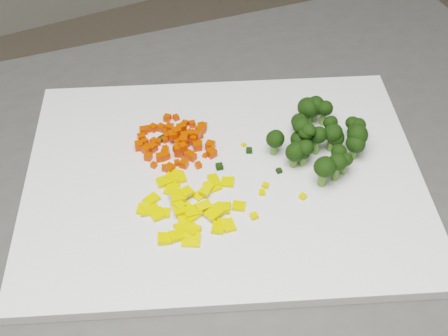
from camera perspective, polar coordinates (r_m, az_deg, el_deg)
name	(u,v)px	position (r m, az deg, el deg)	size (l,w,h in m)	color
counter_block	(236,336)	(1.19, 1.12, -15.13)	(0.98, 0.69, 0.90)	#484846
cutting_board	(224,177)	(0.80, 0.00, -0.86)	(0.50, 0.39, 0.01)	white
carrot_pile	(179,135)	(0.82, -4.16, 3.05)	(0.11, 0.11, 0.03)	red
pepper_pile	(195,203)	(0.75, -2.70, -3.18)	(0.13, 0.13, 0.02)	yellow
broccoli_pile	(312,131)	(0.81, 8.07, 3.38)	(0.13, 0.13, 0.06)	black
carrot_cube_0	(184,136)	(0.82, -3.64, 2.93)	(0.01, 0.01, 0.01)	red
carrot_cube_1	(183,141)	(0.82, -3.74, 2.51)	(0.01, 0.01, 0.01)	red
carrot_cube_2	(184,164)	(0.80, -3.67, 0.39)	(0.01, 0.01, 0.01)	red
carrot_cube_3	(193,139)	(0.82, -2.83, 2.71)	(0.01, 0.01, 0.01)	red
carrot_cube_4	(170,168)	(0.79, -4.97, -0.03)	(0.01, 0.01, 0.01)	red
carrot_cube_5	(179,127)	(0.84, -4.15, 3.74)	(0.01, 0.01, 0.01)	red
carrot_cube_6	(165,148)	(0.82, -5.38, 1.79)	(0.01, 0.01, 0.01)	red
carrot_cube_7	(197,134)	(0.83, -2.51, 3.09)	(0.01, 0.01, 0.01)	red
carrot_cube_8	(212,153)	(0.81, -1.14, 1.39)	(0.01, 0.01, 0.01)	red
carrot_cube_9	(165,155)	(0.81, -5.38, 1.16)	(0.01, 0.01, 0.01)	red
carrot_cube_10	(192,124)	(0.86, -2.92, 4.03)	(0.01, 0.01, 0.01)	red
carrot_cube_11	(176,117)	(0.87, -4.42, 4.63)	(0.01, 0.01, 0.01)	red
carrot_cube_12	(143,142)	(0.84, -7.39, 2.35)	(0.01, 0.01, 0.01)	red
carrot_cube_13	(177,149)	(0.81, -4.29, 1.72)	(0.01, 0.01, 0.01)	red
carrot_cube_14	(190,134)	(0.83, -3.13, 3.13)	(0.01, 0.01, 0.01)	red
carrot_cube_15	(143,131)	(0.85, -7.38, 3.42)	(0.01, 0.01, 0.01)	red
carrot_cube_16	(165,151)	(0.82, -5.38, 1.58)	(0.01, 0.01, 0.01)	red
carrot_cube_17	(148,157)	(0.81, -6.94, 1.03)	(0.01, 0.01, 0.01)	red
carrot_cube_18	(154,165)	(0.80, -6.44, 0.27)	(0.01, 0.01, 0.01)	red
carrot_cube_19	(178,153)	(0.82, -4.20, 1.40)	(0.01, 0.01, 0.01)	red
carrot_cube_20	(158,142)	(0.83, -6.04, 2.37)	(0.01, 0.01, 0.01)	red
carrot_cube_21	(179,152)	(0.81, -4.14, 1.47)	(0.01, 0.01, 0.01)	red
carrot_cube_22	(177,132)	(0.83, -4.35, 3.32)	(0.01, 0.01, 0.01)	red
carrot_cube_23	(139,146)	(0.83, -7.78, 2.02)	(0.01, 0.01, 0.01)	red
carrot_cube_24	(177,163)	(0.80, -4.32, 0.47)	(0.01, 0.01, 0.01)	red
carrot_cube_25	(197,146)	(0.82, -2.48, 2.03)	(0.01, 0.01, 0.01)	red
carrot_cube_26	(141,138)	(0.84, -7.56, 2.78)	(0.01, 0.01, 0.01)	red
carrot_cube_27	(182,127)	(0.84, -3.87, 3.72)	(0.01, 0.01, 0.01)	red
carrot_cube_28	(156,128)	(0.86, -6.25, 3.64)	(0.01, 0.01, 0.01)	red
carrot_cube_29	(182,131)	(0.85, -3.90, 3.37)	(0.01, 0.01, 0.01)	red
carrot_cube_30	(161,128)	(0.85, -5.77, 3.68)	(0.01, 0.01, 0.01)	red
carrot_cube_31	(181,144)	(0.83, -3.95, 2.25)	(0.01, 0.01, 0.01)	red
carrot_cube_32	(185,124)	(0.86, -3.60, 4.06)	(0.01, 0.01, 0.01)	red
carrot_cube_33	(165,152)	(0.82, -5.45, 1.49)	(0.01, 0.01, 0.01)	red
carrot_cube_34	(184,147)	(0.82, -3.72, 1.94)	(0.01, 0.01, 0.01)	red
carrot_cube_35	(198,145)	(0.82, -2.35, 2.08)	(0.01, 0.01, 0.01)	red
carrot_cube_36	(182,142)	(0.82, -3.85, 2.40)	(0.01, 0.01, 0.01)	red
carrot_cube_37	(189,155)	(0.81, -3.25, 1.23)	(0.01, 0.01, 0.01)	red
carrot_cube_38	(198,165)	(0.80, -2.37, 0.26)	(0.01, 0.01, 0.01)	red
carrot_cube_39	(150,129)	(0.86, -6.82, 3.60)	(0.01, 0.01, 0.01)	red
carrot_cube_40	(165,130)	(0.85, -5.38, 3.46)	(0.01, 0.01, 0.01)	red
carrot_cube_41	(204,126)	(0.85, -1.85, 3.83)	(0.01, 0.01, 0.01)	red
carrot_cube_42	(170,128)	(0.85, -4.98, 3.67)	(0.01, 0.01, 0.01)	red
carrot_cube_43	(160,157)	(0.81, -5.90, 0.97)	(0.01, 0.01, 0.01)	red
carrot_cube_44	(154,142)	(0.83, -6.42, 2.40)	(0.01, 0.01, 0.01)	red
carrot_cube_45	(179,144)	(0.83, -4.10, 2.20)	(0.01, 0.01, 0.01)	red
carrot_cube_46	(210,146)	(0.82, -1.27, 2.05)	(0.01, 0.01, 0.01)	red
carrot_cube_47	(145,141)	(0.84, -7.21, 2.43)	(0.01, 0.01, 0.01)	red
carrot_cube_48	(152,148)	(0.82, -6.57, 1.86)	(0.01, 0.01, 0.01)	red
carrot_cube_49	(167,136)	(0.84, -5.23, 2.90)	(0.01, 0.01, 0.01)	red
carrot_cube_50	(153,128)	(0.86, -6.48, 3.67)	(0.01, 0.01, 0.01)	red
carrot_cube_51	(147,150)	(0.82, -7.07, 1.68)	(0.01, 0.01, 0.01)	red
carrot_cube_52	(200,136)	(0.84, -2.19, 2.97)	(0.01, 0.01, 0.01)	red
carrot_cube_53	(184,144)	(0.83, -3.67, 2.25)	(0.01, 0.01, 0.01)	red
carrot_cube_54	(167,118)	(0.87, -5.21, 4.57)	(0.01, 0.01, 0.01)	red
carrot_cube_55	(165,140)	(0.84, -5.42, 2.58)	(0.01, 0.01, 0.01)	red
carrot_cube_56	(193,133)	(0.84, -2.87, 3.26)	(0.01, 0.01, 0.01)	red
carrot_cube_57	(192,157)	(0.81, -2.94, 1.03)	(0.01, 0.01, 0.01)	red
carrot_cube_58	(202,126)	(0.85, -2.07, 3.85)	(0.01, 0.01, 0.01)	red
carrot_cube_59	(165,168)	(0.80, -5.46, 0.02)	(0.01, 0.01, 0.01)	red
carrot_cube_60	(200,130)	(0.85, -2.18, 3.48)	(0.01, 0.01, 0.01)	red
carrot_cube_61	(183,147)	(0.81, -3.79, 1.96)	(0.01, 0.01, 0.01)	red
carrot_cube_62	(173,135)	(0.83, -4.70, 2.99)	(0.01, 0.01, 0.01)	red
pepper_chunk_0	(143,209)	(0.75, -7.43, -3.74)	(0.02, 0.01, 0.00)	yellow
pepper_chunk_1	(228,225)	(0.73, 0.39, -5.27)	(0.02, 0.01, 0.00)	yellow
pepper_chunk_2	(214,181)	(0.78, -0.90, -1.17)	(0.02, 0.01, 0.01)	yellow
pepper_chunk_3	(206,189)	(0.76, -1.63, -1.97)	(0.02, 0.01, 0.01)	yellow
pepper_chunk_4	(187,192)	(0.76, -3.45, -2.19)	(0.01, 0.01, 0.00)	yellow
pepper_chunk_5	(200,195)	(0.76, -2.25, -2.51)	(0.01, 0.01, 0.00)	yellow
pepper_chunk_6	(177,196)	(0.76, -4.32, -2.55)	(0.02, 0.02, 0.00)	yellow
pepper_chunk_7	(149,210)	(0.75, -6.85, -3.84)	(0.02, 0.02, 0.00)	yellow
pepper_chunk_8	(218,228)	(0.73, -0.58, -5.48)	(0.02, 0.01, 0.00)	yellow
pepper_chunk_9	(220,209)	(0.75, -0.40, -3.75)	(0.02, 0.01, 0.00)	yellow
pepper_chunk_10	(223,208)	(0.75, -0.05, -3.65)	(0.02, 0.02, 0.01)	yellow
pepper_chunk_11	(191,232)	(0.72, -3.05, -5.84)	(0.02, 0.01, 0.01)	yellow
pepper_chunk_12	(228,182)	(0.78, 0.34, -1.28)	(0.02, 0.02, 0.00)	yellow
pepper_chunk_13	(186,233)	(0.72, -3.45, -5.98)	(0.01, 0.01, 0.00)	yellow
pepper_chunk_14	(152,199)	(0.76, -6.64, -2.87)	(0.01, 0.02, 0.00)	yellow
pepper_chunk_15	(212,186)	(0.77, -1.07, -1.67)	(0.02, 0.02, 0.00)	yellow
pepper_chunk_16	(178,236)	(0.72, -4.24, -6.18)	(0.01, 0.02, 0.01)	yellow
pepper_chunk_17	(158,214)	(0.74, -6.07, -4.24)	(0.02, 0.02, 0.01)	yellow
pepper_chunk_18	(203,206)	(0.74, -1.89, -3.48)	(0.02, 0.01, 0.00)	yellow
pepper_chunk_19	(179,209)	(0.74, -4.10, -3.78)	(0.02, 0.01, 0.00)	yellow
pepper_chunk_20	(214,213)	(0.74, -0.92, -4.11)	(0.02, 0.02, 0.00)	yellow
pepper_chunk_21	(164,238)	(0.72, -5.47, -6.43)	(0.02, 0.02, 0.01)	yellow
pepper_chunk_22	(239,206)	(0.75, 1.36, -3.48)	(0.02, 0.01, 0.00)	yellow
pepper_chunk_23	(165,213)	(0.75, -5.38, -4.10)	(0.01, 0.01, 0.00)	yellow
pepper_chunk_24	(193,211)	(0.74, -2.89, -3.96)	(0.02, 0.02, 0.00)	yellow
pepper_chunk_25	(186,221)	(0.74, -3.53, -4.87)	(0.02, 0.01, 0.00)	yellow
pepper_chunk_26	(190,229)	(0.73, -3.13, -5.58)	(0.02, 0.02, 0.01)	yellow
pepper_chunk_27	(165,181)	(0.78, -5.45, -1.20)	(0.02, 0.02, 0.00)	yellow
pepper_chunk_28	(191,240)	(0.72, -3.03, -6.57)	(0.02, 0.02, 0.00)	yellow
pepper_chunk_29	(193,216)	(0.74, -2.90, -4.43)	(0.02, 0.01, 0.01)	yellow
pepper_chunk_30	(174,175)	(0.79, -4.56, -0.68)	(0.02, 0.02, 0.01)	yellow
pepper_chunk_31	(172,189)	(0.77, -4.79, -1.93)	(0.02, 0.02, 0.00)	yellow
pepper_chunk_32	(178,179)	(0.78, -4.23, -1.04)	(0.02, 0.01, 0.00)	yellow
pepper_chunk_33	(184,228)	(0.73, -3.71, -5.49)	(0.02, 0.02, 0.00)	yellow
pepper_chunk_34	(178,204)	(0.75, -4.20, -3.30)	(0.02, 0.01, 0.00)	yellow
pepper_chunk_35	(185,208)	(0.75, -3.55, -3.70)	(0.02, 0.02, 0.00)	yellow
pepper_chunk_36	(225,225)	(0.73, 0.05, -5.21)	(0.02, 0.02, 0.00)	yellow
broccoli_floret_0	(344,164)	(0.80, 10.93, 0.33)	(0.03, 0.03, 0.03)	black
broccoli_floret_1	(309,114)	(0.86, 7.79, 4.89)	(0.03, 0.03, 0.03)	black
broccoli_floret_2	(354,148)	(0.82, 11.81, 1.83)	(0.04, 0.04, 0.03)	black
broccoli_floret_3	(299,125)	(0.84, 6.84, 3.90)	(0.03, 0.03, 0.03)	black
broccoli_floret_4	(307,135)	(0.80, 7.61, 2.99)	(0.03, 0.03, 0.03)	black
broccoli_floret_5	(302,157)	(0.80, 7.19, 0.98)	(0.02, 0.02, 0.03)	black
broccoli_floret_6	(300,131)	(0.81, 6.97, 3.36)	(0.03, 0.03, 0.04)	black
broccoli_floret_7	(315,141)	(0.83, 8.33, 2.50)	(0.03, 0.03, 0.03)	black
broccoli_floret_8	(294,156)	(0.80, 6.46, 1.12)	(0.04, 0.04, 0.03)	black
broccoli_floret_9	(336,168)	(0.78, 10.22, 0.02)	(0.03, 0.03, 0.04)	black
broccoli_floret_10	(351,128)	(0.85, 11.54, 3.63)	(0.03, 0.03, 0.03)	black
broccoli_floret_11	(357,130)	(0.85, 12.06, 3.43)	(0.03, 0.03, 0.03)	black
broccoli_floret_12	(304,153)	(0.80, 7.36, 1.34)	(0.03, 0.03, 0.04)	black
broccoli_floret_13	(274,143)	(0.81, 4.63, 2.26)	(0.03, 0.03, 0.04)	black
broccoli_floret_14	(314,110)	(0.87, 8.24, 5.26)	(0.04, 0.04, 0.04)	black
broccoli_floret_15	(305,137)	(0.80, 7.37, 2.81)	(0.03, 0.03, 0.03)	black
broccoli_floret_16	(323,172)	(0.77, 9.07, -0.40)	(0.04, 0.04, 0.04)	black
broccoli_floret_17	(329,128)	(0.84, 9.60, 3.59)	(0.03, 0.03, 0.03)	black
broccoli_floret_18	(334,141)	(0.83, 10.07, 2.46)	(0.03, 0.03, 0.03)	black
broccoli_floret_19	(310,141)	(0.82, 7.86, 2.51)	(0.03, 0.03, 0.04)	black
broccoli_floret_20	(298,144)	(0.81, 6.77, 2.19)	(0.03, 0.03, 0.03)	black
broccoli_floret_21	(306,112)	(0.86, 7.55, 5.07)	(0.04, 0.04, 0.04)	black
broccoli_floret_22	(324,114)	(0.86, 9.10, 4.92)	(0.03, 0.03, 0.04)	black
broccoli_floret_23	(332,138)	(0.82, 9.81, 2.71)	(0.04, 0.04, 0.04)	black
broccoli_floret_24	(337,158)	(0.80, 10.33, 0.92)	(0.03, 0.03, 0.04)	black
broccoli_floret_25	(317,141)	(0.82, 8.48, 2.44)	(0.03, 0.03, 0.04)	black
broccoli_floret_26	(355,138)	(0.83, 11.89, 2.66)	(0.03, 0.03, 0.04)	black
broccoli_floret_27	(356,141)	(0.82, 11.95, 2.45)	(0.04, 0.04, 0.04)	black
stray_bit_0	(183,144)	(0.83, -3.79, 2.25)	(0.01, 0.01, 0.00)	yellow
stray_bit_1	(162,139)	(0.84, -5.73, 2.68)	(0.01, 0.01, 0.01)	black
stray_bit_2	(303,196)	(0.77, 7.22, -2.60)	(0.01, 0.01, 0.01)	yellow
stray_bit_3	(249,150)	(0.82, 2.31, 1.62)	(0.01, 0.01, 0.01)	black
stray_bit_4	(266,185)	(0.78, 3.82, -1.60)	(0.01, 0.01, 0.01)	yellow
stray_bit_5	(150,148)	(0.83, -6.80, 1.81)	(0.01, 0.01, 0.01)	yellow
stray_bit_6	(244,145)	(0.83, 1.81, 2.13)	(0.01, 0.01, 0.00)	yellow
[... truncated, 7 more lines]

